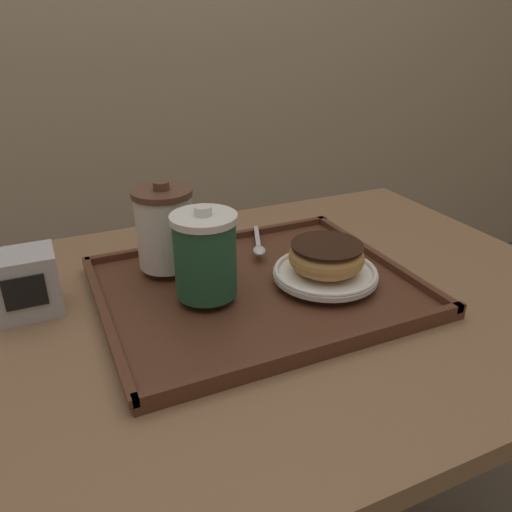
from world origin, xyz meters
TOP-DOWN VIEW (x-y plane):
  - cafe_table at (0.00, 0.00)m, footprint 1.03×0.74m
  - serving_tray at (-0.00, 0.02)m, footprint 0.47×0.39m
  - coffee_cup_front at (-0.09, 0.01)m, footprint 0.09×0.09m
  - coffee_cup_rear at (-0.11, 0.12)m, footprint 0.10×0.10m
  - plate_with_chocolate_donut at (0.10, -0.02)m, footprint 0.16×0.16m
  - donut_chocolate_glazed at (0.10, -0.02)m, footprint 0.12×0.12m
  - spoon at (0.05, 0.12)m, footprint 0.06×0.13m
  - napkin_dispenser at (-0.33, 0.10)m, footprint 0.09×0.08m

SIDE VIEW (x-z plane):
  - cafe_table at x=0.00m, z-range 0.20..0.91m
  - serving_tray at x=0.00m, z-range 0.70..0.73m
  - spoon at x=0.05m, z-range 0.73..0.74m
  - plate_with_chocolate_donut at x=0.10m, z-range 0.73..0.75m
  - napkin_dispenser at x=-0.33m, z-range 0.71..0.80m
  - donut_chocolate_glazed at x=0.10m, z-range 0.75..0.79m
  - coffee_cup_front at x=-0.09m, z-range 0.73..0.86m
  - coffee_cup_rear at x=-0.11m, z-range 0.73..0.87m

